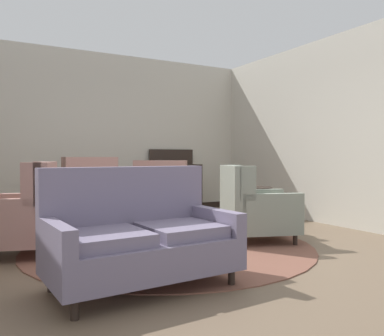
{
  "coord_description": "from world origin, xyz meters",
  "views": [
    {
      "loc": [
        -2.1,
        -4.02,
        1.08
      ],
      "look_at": [
        0.34,
        0.36,
        0.94
      ],
      "focal_mm": 37.47,
      "sensor_mm": 36.0,
      "label": 1
    }
  ],
  "objects_px": {
    "porcelain_vase": "(148,194)",
    "side_table": "(253,205)",
    "coffee_table": "(150,214)",
    "sideboard": "(176,185)",
    "armchair_near_sideboard": "(86,199)",
    "armchair_near_window": "(254,209)",
    "armchair_foreground_right": "(23,216)",
    "settee": "(140,238)",
    "armchair_beside_settee": "(162,197)"
  },
  "relations": [
    {
      "from": "porcelain_vase",
      "to": "side_table",
      "type": "bearing_deg",
      "value": 0.34
    },
    {
      "from": "coffee_table",
      "to": "sideboard",
      "type": "xyz_separation_m",
      "value": [
        1.59,
        2.45,
        0.15
      ]
    },
    {
      "from": "porcelain_vase",
      "to": "armchair_near_sideboard",
      "type": "bearing_deg",
      "value": 103.31
    },
    {
      "from": "porcelain_vase",
      "to": "armchair_near_sideboard",
      "type": "distance_m",
      "value": 1.61
    },
    {
      "from": "armchair_near_window",
      "to": "armchair_foreground_right",
      "type": "distance_m",
      "value": 2.73
    },
    {
      "from": "armchair_near_sideboard",
      "to": "sideboard",
      "type": "xyz_separation_m",
      "value": [
        2.0,
        0.93,
        0.09
      ]
    },
    {
      "from": "armchair_foreground_right",
      "to": "settee",
      "type": "bearing_deg",
      "value": 42.77
    },
    {
      "from": "armchair_foreground_right",
      "to": "side_table",
      "type": "height_order",
      "value": "armchair_foreground_right"
    },
    {
      "from": "armchair_near_sideboard",
      "to": "armchair_near_window",
      "type": "xyz_separation_m",
      "value": [
        1.61,
        -2.03,
        -0.02
      ]
    },
    {
      "from": "armchair_foreground_right",
      "to": "sideboard",
      "type": "relative_size",
      "value": 0.84
    },
    {
      "from": "porcelain_vase",
      "to": "armchair_near_sideboard",
      "type": "relative_size",
      "value": 0.3
    },
    {
      "from": "coffee_table",
      "to": "sideboard",
      "type": "relative_size",
      "value": 0.63
    },
    {
      "from": "armchair_near_sideboard",
      "to": "porcelain_vase",
      "type": "bearing_deg",
      "value": 100.19
    },
    {
      "from": "armchair_beside_settee",
      "to": "sideboard",
      "type": "height_order",
      "value": "sideboard"
    },
    {
      "from": "coffee_table",
      "to": "side_table",
      "type": "distance_m",
      "value": 1.58
    },
    {
      "from": "coffee_table",
      "to": "side_table",
      "type": "height_order",
      "value": "side_table"
    },
    {
      "from": "side_table",
      "to": "armchair_near_sideboard",
      "type": "bearing_deg",
      "value": 142.03
    },
    {
      "from": "side_table",
      "to": "porcelain_vase",
      "type": "bearing_deg",
      "value": -179.66
    },
    {
      "from": "coffee_table",
      "to": "armchair_foreground_right",
      "type": "relative_size",
      "value": 0.76
    },
    {
      "from": "settee",
      "to": "armchair_foreground_right",
      "type": "distance_m",
      "value": 1.75
    },
    {
      "from": "armchair_near_sideboard",
      "to": "coffee_table",
      "type": "bearing_deg",
      "value": 101.76
    },
    {
      "from": "armchair_near_window",
      "to": "side_table",
      "type": "relative_size",
      "value": 1.61
    },
    {
      "from": "armchair_beside_settee",
      "to": "armchair_foreground_right",
      "type": "bearing_deg",
      "value": 60.3
    },
    {
      "from": "armchair_foreground_right",
      "to": "armchair_near_window",
      "type": "bearing_deg",
      "value": 93.85
    },
    {
      "from": "armchair_near_window",
      "to": "armchair_foreground_right",
      "type": "bearing_deg",
      "value": 95.11
    },
    {
      "from": "porcelain_vase",
      "to": "side_table",
      "type": "distance_m",
      "value": 1.63
    },
    {
      "from": "armchair_near_window",
      "to": "armchair_foreground_right",
      "type": "relative_size",
      "value": 1.03
    },
    {
      "from": "armchair_foreground_right",
      "to": "sideboard",
      "type": "height_order",
      "value": "sideboard"
    },
    {
      "from": "armchair_beside_settee",
      "to": "armchair_near_sideboard",
      "type": "xyz_separation_m",
      "value": [
        -1.15,
        0.28,
        0.01
      ]
    },
    {
      "from": "side_table",
      "to": "sideboard",
      "type": "xyz_separation_m",
      "value": [
        0.02,
        2.48,
        0.14
      ]
    },
    {
      "from": "armchair_beside_settee",
      "to": "sideboard",
      "type": "xyz_separation_m",
      "value": [
        0.85,
        1.21,
        0.1
      ]
    },
    {
      "from": "settee",
      "to": "coffee_table",
      "type": "bearing_deg",
      "value": 60.69
    },
    {
      "from": "armchair_near_window",
      "to": "armchair_beside_settee",
      "type": "bearing_deg",
      "value": 34.23
    },
    {
      "from": "settee",
      "to": "armchair_foreground_right",
      "type": "relative_size",
      "value": 1.52
    },
    {
      "from": "settee",
      "to": "armchair_near_sideboard",
      "type": "bearing_deg",
      "value": 80.98
    },
    {
      "from": "coffee_table",
      "to": "armchair_near_window",
      "type": "relative_size",
      "value": 0.74
    },
    {
      "from": "armchair_near_sideboard",
      "to": "armchair_near_window",
      "type": "bearing_deg",
      "value": 125.4
    },
    {
      "from": "settee",
      "to": "armchair_near_window",
      "type": "bearing_deg",
      "value": 22.53
    },
    {
      "from": "armchair_near_window",
      "to": "coffee_table",
      "type": "bearing_deg",
      "value": 86.41
    },
    {
      "from": "coffee_table",
      "to": "settee",
      "type": "distance_m",
      "value": 1.6
    },
    {
      "from": "sideboard",
      "to": "coffee_table",
      "type": "bearing_deg",
      "value": -123.02
    },
    {
      "from": "armchair_near_sideboard",
      "to": "armchair_near_window",
      "type": "height_order",
      "value": "armchair_near_sideboard"
    },
    {
      "from": "armchair_near_window",
      "to": "sideboard",
      "type": "xyz_separation_m",
      "value": [
        0.38,
        2.96,
        0.11
      ]
    },
    {
      "from": "armchair_beside_settee",
      "to": "armchair_near_window",
      "type": "relative_size",
      "value": 1.06
    },
    {
      "from": "armchair_near_sideboard",
      "to": "armchair_beside_settee",
      "type": "bearing_deg",
      "value": 163.09
    },
    {
      "from": "porcelain_vase",
      "to": "armchair_near_window",
      "type": "distance_m",
      "value": 1.35
    },
    {
      "from": "settee",
      "to": "side_table",
      "type": "relative_size",
      "value": 2.38
    },
    {
      "from": "armchair_near_window",
      "to": "side_table",
      "type": "xyz_separation_m",
      "value": [
        0.37,
        0.48,
        -0.02
      ]
    },
    {
      "from": "settee",
      "to": "side_table",
      "type": "distance_m",
      "value": 2.68
    },
    {
      "from": "coffee_table",
      "to": "settee",
      "type": "relative_size",
      "value": 0.5
    }
  ]
}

